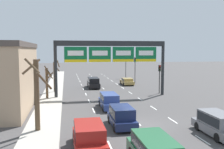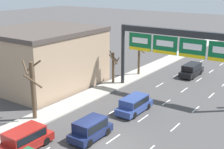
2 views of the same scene
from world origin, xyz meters
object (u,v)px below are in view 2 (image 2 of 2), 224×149
object	(u,v)px
suv_red	(25,138)
suv_navy	(90,128)
suv_black	(192,69)
suv_blue	(134,104)
tree_bare_second	(113,65)
tree_bare_third	(139,57)
sign_gantry	(179,43)
tree_bare_closest	(33,88)

from	to	relation	value
suv_red	suv_navy	bearing A→B (deg)	53.88
suv_black	suv_blue	world-z (taller)	suv_black
tree_bare_second	tree_bare_third	distance (m)	5.22
suv_black	tree_bare_third	world-z (taller)	tree_bare_third
suv_red	tree_bare_third	size ratio (longest dim) A/B	0.92
sign_gantry	tree_bare_third	xyz separation A→B (m)	(-7.68, 4.68, -3.45)
suv_red	tree_bare_second	size ratio (longest dim) A/B	1.03
sign_gantry	tree_bare_third	bearing A→B (deg)	148.65
tree_bare_closest	tree_bare_third	bearing A→B (deg)	88.10
suv_black	suv_blue	size ratio (longest dim) A/B	1.07
sign_gantry	suv_blue	world-z (taller)	sign_gantry
tree_bare_closest	sign_gantry	bearing A→B (deg)	58.85
suv_black	tree_bare_second	bearing A→B (deg)	-127.68
suv_navy	tree_bare_third	world-z (taller)	tree_bare_third
suv_blue	tree_bare_third	xyz separation A→B (m)	(-6.19, 11.49, 1.74)
sign_gantry	tree_bare_third	size ratio (longest dim) A/B	3.22
suv_red	tree_bare_closest	size ratio (longest dim) A/B	0.78
suv_black	suv_red	bearing A→B (deg)	-96.88
suv_red	tree_bare_second	xyz separation A→B (m)	(-3.73, 17.35, 1.47)
tree_bare_second	suv_red	bearing A→B (deg)	-77.85
suv_navy	tree_bare_third	xyz separation A→B (m)	(-6.06, 18.26, 1.70)
sign_gantry	suv_blue	size ratio (longest dim) A/B	3.36
suv_navy	suv_red	bearing A→B (deg)	-126.12
suv_navy	suv_red	size ratio (longest dim) A/B	0.91
suv_navy	suv_black	bearing A→B (deg)	89.79
suv_black	suv_blue	distance (m)	15.28
suv_black	suv_blue	xyz separation A→B (m)	(0.05, -15.28, -0.05)
sign_gantry	suv_black	size ratio (longest dim) A/B	3.13
suv_black	tree_bare_closest	distance (m)	23.30
suv_red	tree_bare_second	world-z (taller)	tree_bare_second
suv_blue	sign_gantry	bearing A→B (deg)	77.62
sign_gantry	tree_bare_second	size ratio (longest dim) A/B	3.60
suv_navy	tree_bare_closest	world-z (taller)	tree_bare_closest
sign_gantry	suv_black	world-z (taller)	sign_gantry
sign_gantry	suv_red	xyz separation A→B (m)	(-4.71, -17.82, -5.17)
suv_black	tree_bare_third	bearing A→B (deg)	-148.34
suv_red	tree_bare_closest	xyz separation A→B (m)	(-3.58, 4.10, 2.25)
suv_blue	suv_red	distance (m)	11.47
sign_gantry	suv_blue	distance (m)	8.69
suv_navy	tree_bare_second	world-z (taller)	tree_bare_second
suv_red	tree_bare_closest	world-z (taller)	tree_bare_closest
tree_bare_second	tree_bare_closest	bearing A→B (deg)	-89.33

